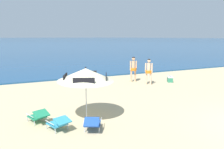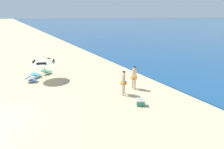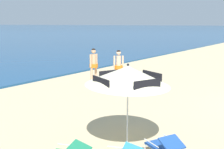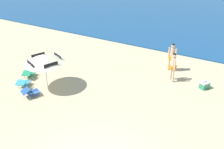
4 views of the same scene
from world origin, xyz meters
name	(u,v)px [view 3 (image 3 of 4)]	position (x,y,z in m)	size (l,w,h in m)	color
beach_umbrella_striped_main	(128,76)	(-5.48, 3.75, 1.75)	(2.51, 2.53, 2.05)	silver
lounge_chair_beside_umbrella	(165,145)	(-5.63, 2.64, 0.27)	(0.86, 1.02, 0.51)	#1E4799
person_standing_near_shore	(94,63)	(-0.31, 9.12, 1.03)	(0.53, 0.44, 1.78)	#D8A87F
person_standing_beside	(119,65)	(0.16, 7.90, 1.00)	(0.42, 0.42, 1.73)	beige
cooler_box	(137,75)	(2.00, 7.94, 0.20)	(0.55, 0.60, 0.43)	#2D7F5B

